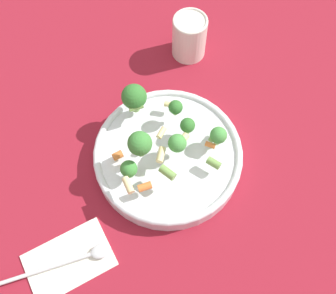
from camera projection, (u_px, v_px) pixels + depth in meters
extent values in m
plane|color=maroon|center=(168.00, 160.00, 0.77)|extent=(3.00, 3.00, 0.00)
cylinder|color=silver|center=(168.00, 156.00, 0.75)|extent=(0.28, 0.28, 0.03)
torus|color=silver|center=(168.00, 153.00, 0.74)|extent=(0.28, 0.28, 0.01)
cylinder|color=#8CB766|center=(130.00, 173.00, 0.70)|extent=(0.01, 0.01, 0.02)
sphere|color=#3D8438|center=(129.00, 169.00, 0.68)|extent=(0.03, 0.03, 0.03)
cylinder|color=#8CB766|center=(217.00, 141.00, 0.73)|extent=(0.01, 0.01, 0.02)
sphere|color=#479342|center=(218.00, 135.00, 0.71)|extent=(0.03, 0.03, 0.03)
cylinder|color=#8CB766|center=(135.00, 106.00, 0.75)|extent=(0.02, 0.02, 0.02)
sphere|color=#33722D|center=(134.00, 97.00, 0.72)|extent=(0.05, 0.05, 0.05)
cylinder|color=#8CB766|center=(178.00, 112.00, 0.74)|extent=(0.01, 0.01, 0.01)
sphere|color=#33722D|center=(178.00, 108.00, 0.72)|extent=(0.03, 0.03, 0.03)
cylinder|color=#8CB766|center=(177.00, 147.00, 0.71)|extent=(0.01, 0.01, 0.01)
sphere|color=#479342|center=(177.00, 142.00, 0.69)|extent=(0.03, 0.03, 0.03)
cylinder|color=#8CB766|center=(141.00, 151.00, 0.68)|extent=(0.01, 0.01, 0.02)
sphere|color=#3D8438|center=(140.00, 143.00, 0.66)|extent=(0.04, 0.04, 0.04)
cylinder|color=#8CB766|center=(187.00, 130.00, 0.73)|extent=(0.01, 0.01, 0.02)
sphere|color=#33722D|center=(188.00, 125.00, 0.72)|extent=(0.03, 0.03, 0.03)
cylinder|color=beige|center=(184.00, 139.00, 0.70)|extent=(0.02, 0.02, 0.01)
cylinder|color=beige|center=(161.00, 133.00, 0.70)|extent=(0.02, 0.02, 0.01)
cylinder|color=#729E4C|center=(214.00, 136.00, 0.73)|extent=(0.03, 0.02, 0.01)
cylinder|color=#729E4C|center=(136.00, 108.00, 0.72)|extent=(0.02, 0.03, 0.01)
cylinder|color=orange|center=(145.00, 187.00, 0.67)|extent=(0.02, 0.03, 0.01)
cylinder|color=orange|center=(210.00, 145.00, 0.71)|extent=(0.01, 0.02, 0.01)
cylinder|color=beige|center=(169.00, 104.00, 0.75)|extent=(0.01, 0.02, 0.01)
cylinder|color=orange|center=(118.00, 155.00, 0.72)|extent=(0.02, 0.02, 0.01)
cylinder|color=beige|center=(161.00, 155.00, 0.69)|extent=(0.03, 0.01, 0.01)
cylinder|color=#729E4C|center=(168.00, 172.00, 0.67)|extent=(0.03, 0.03, 0.01)
cylinder|color=beige|center=(128.00, 185.00, 0.66)|extent=(0.03, 0.03, 0.01)
cylinder|color=#729E4C|center=(214.00, 163.00, 0.70)|extent=(0.02, 0.03, 0.01)
cylinder|color=silver|center=(189.00, 37.00, 0.84)|extent=(0.07, 0.07, 0.09)
torus|color=silver|center=(190.00, 21.00, 0.80)|extent=(0.07, 0.07, 0.01)
cube|color=white|center=(69.00, 260.00, 0.68)|extent=(0.17, 0.17, 0.01)
cylinder|color=silver|center=(44.00, 269.00, 0.66)|extent=(0.09, 0.14, 0.01)
ellipsoid|color=silver|center=(101.00, 251.00, 0.68)|extent=(0.04, 0.04, 0.01)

